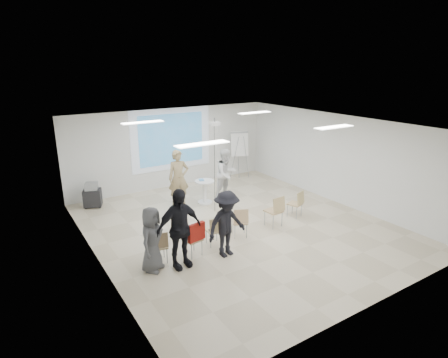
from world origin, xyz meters
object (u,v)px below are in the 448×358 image
pedestal_table (205,190)px  player_right (226,171)px  chair_far_left (159,245)px  chair_left_inner (215,229)px  chair_right_far (297,202)px  laptop (213,229)px  flipchart_easel (240,144)px  av_cart (92,196)px  chair_left_mid (194,238)px  audience_outer (152,236)px  player_left (178,175)px  chair_right_inner (276,209)px  audience_left (179,223)px  chair_center (240,220)px  audience_mid (227,220)px

pedestal_table → player_right: player_right is taller
chair_far_left → chair_left_inner: chair_far_left is taller
chair_right_far → laptop: bearing=164.3°
chair_right_far → flipchart_easel: bearing=60.4°
av_cart → chair_left_mid: bearing=-52.7°
chair_far_left → laptop: size_ratio=2.80×
chair_left_inner → chair_far_left: bearing=-169.7°
player_right → audience_outer: size_ratio=1.14×
chair_right_far → player_right: bearing=90.4°
player_left → chair_left_mid: (-1.22, -3.37, -0.56)m
chair_right_inner → flipchart_easel: size_ratio=0.49×
laptop → pedestal_table: bearing=-107.6°
audience_left → audience_outer: 0.67m
player_left → chair_far_left: size_ratio=2.62×
chair_center → audience_outer: bearing=-149.3°
chair_left_mid → audience_outer: bearing=171.2°
flipchart_easel → audience_mid: bearing=-109.0°
audience_left → flipchart_easel: bearing=40.8°
chair_center → flipchart_easel: (3.09, 4.52, 0.93)m
audience_left → player_left: bearing=60.9°
chair_far_left → laptop: bearing=15.3°
chair_center → laptop: size_ratio=2.92×
chair_far_left → chair_left_mid: chair_left_mid is taller
pedestal_table → audience_outer: (-3.13, -3.10, 0.40)m
chair_far_left → audience_outer: 0.49m
laptop → flipchart_easel: flipchart_easel is taller
chair_left_mid → chair_center: size_ratio=1.00×
chair_right_inner → av_cart: size_ratio=1.13×
chair_far_left → av_cart: 4.65m
chair_left_mid → audience_outer: size_ratio=0.50×
player_right → chair_center: 3.18m
chair_left_inner → av_cart: bearing=121.3°
player_right → chair_far_left: player_right is taller
chair_left_inner → chair_left_mid: bearing=-155.0°
chair_center → audience_mid: audience_mid is taller
chair_center → laptop: 0.83m
audience_left → audience_outer: audience_left is taller
pedestal_table → player_left: player_left is taller
flipchart_easel → pedestal_table: bearing=-128.3°
audience_outer → chair_center: bearing=-33.7°
chair_left_mid → laptop: chair_left_mid is taller
chair_right_inner → chair_right_far: bearing=6.7°
chair_right_far → chair_far_left: bearing=165.2°
chair_far_left → audience_mid: (1.56, -0.53, 0.47)m
chair_right_inner → player_right: bearing=82.8°
laptop → chair_center: bearing=-175.5°
laptop → flipchart_easel: size_ratio=0.15×
audience_mid → audience_outer: bearing=162.7°
pedestal_table → audience_left: 4.21m
laptop → av_cart: bearing=-58.2°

